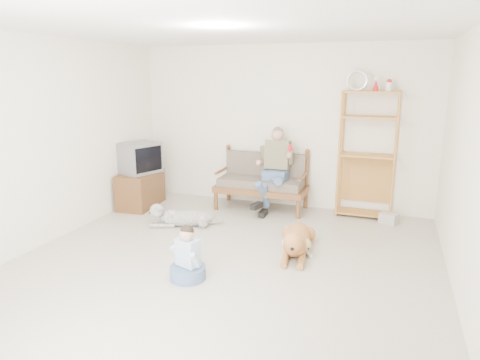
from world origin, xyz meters
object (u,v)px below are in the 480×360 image
at_px(loveseat, 262,180).
at_px(tv_stand, 140,189).
at_px(etagere, 367,154).
at_px(golden_retriever, 296,240).

bearing_deg(loveseat, tv_stand, -163.24).
distance_m(etagere, tv_stand, 3.79).
bearing_deg(etagere, golden_retriever, -111.05).
xyz_separation_m(loveseat, etagere, (1.65, 0.13, 0.53)).
bearing_deg(loveseat, etagere, 3.96).
bearing_deg(tv_stand, loveseat, 12.46).
relative_size(loveseat, etagere, 0.66).
height_order(etagere, tv_stand, etagere).
bearing_deg(tv_stand, etagere, 6.81).
height_order(loveseat, golden_retriever, loveseat).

